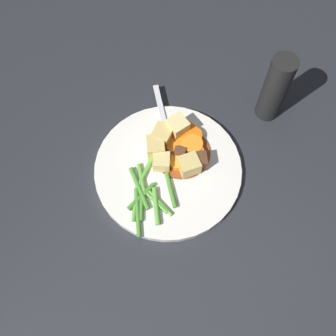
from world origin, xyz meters
TOP-DOWN VIEW (x-y plane):
  - ground_plane at (0.00, 0.00)m, footprint 3.00×3.00m
  - dinner_plate at (0.00, 0.00)m, footprint 0.25×0.25m
  - stew_sauce at (0.04, -0.01)m, footprint 0.10×0.10m
  - carrot_slice_0 at (0.07, -0.01)m, footprint 0.05×0.05m
  - carrot_slice_1 at (0.05, -0.03)m, footprint 0.03×0.03m
  - carrot_slice_2 at (0.08, 0.00)m, footprint 0.05×0.05m
  - carrot_slice_3 at (0.01, -0.01)m, footprint 0.03×0.03m
  - carrot_slice_4 at (0.06, -0.00)m, footprint 0.04×0.04m
  - carrot_slice_5 at (0.05, -0.02)m, footprint 0.04×0.04m
  - carrot_slice_6 at (0.04, 0.01)m, footprint 0.03×0.03m
  - potato_chunk_0 at (0.07, 0.01)m, footprint 0.04×0.04m
  - potato_chunk_1 at (-0.00, 0.01)m, footprint 0.04×0.04m
  - potato_chunk_2 at (0.05, 0.03)m, footprint 0.03×0.03m
  - potato_chunk_3 at (0.01, -0.03)m, footprint 0.05×0.04m
  - potato_chunk_4 at (0.02, 0.03)m, footprint 0.04×0.04m
  - meat_chunk_0 at (0.03, -0.04)m, footprint 0.04×0.04m
  - meat_chunk_1 at (0.03, -0.01)m, footprint 0.02×0.02m
  - green_bean_0 at (-0.09, 0.01)m, footprint 0.07×0.05m
  - green_bean_1 at (-0.08, 0.01)m, footprint 0.05×0.03m
  - green_bean_2 at (-0.04, 0.03)m, footprint 0.05×0.04m
  - green_bean_3 at (-0.06, -0.00)m, footprint 0.03×0.07m
  - green_bean_4 at (-0.08, 0.02)m, footprint 0.06×0.03m
  - green_bean_5 at (-0.07, 0.02)m, footprint 0.06×0.02m
  - green_bean_6 at (-0.02, 0.03)m, footprint 0.06×0.01m
  - green_bean_7 at (-0.04, -0.02)m, footprint 0.05×0.04m
  - green_bean_8 at (-0.06, 0.03)m, footprint 0.06×0.06m
  - green_bean_9 at (-0.07, -0.01)m, footprint 0.06×0.04m
  - green_bean_10 at (-0.06, -0.01)m, footprint 0.03×0.06m
  - fork at (0.07, 0.04)m, footprint 0.15×0.12m
  - pepper_mill at (0.19, -0.11)m, footprint 0.04×0.04m

SIDE VIEW (x-z plane):
  - ground_plane at x=0.00m, z-range 0.00..0.00m
  - dinner_plate at x=0.00m, z-range 0.00..0.01m
  - stew_sauce at x=0.04m, z-range 0.01..0.02m
  - fork at x=0.07m, z-range 0.01..0.02m
  - green_bean_10 at x=-0.06m, z-range 0.01..0.02m
  - green_bean_4 at x=-0.08m, z-range 0.01..0.02m
  - green_bean_3 at x=-0.06m, z-range 0.01..0.02m
  - green_bean_1 at x=-0.08m, z-range 0.01..0.02m
  - green_bean_2 at x=-0.04m, z-range 0.01..0.02m
  - green_bean_0 at x=-0.09m, z-range 0.01..0.02m
  - green_bean_6 at x=-0.02m, z-range 0.01..0.02m
  - green_bean_5 at x=-0.07m, z-range 0.01..0.02m
  - green_bean_7 at x=-0.04m, z-range 0.01..0.02m
  - green_bean_8 at x=-0.06m, z-range 0.01..0.02m
  - carrot_slice_2 at x=0.08m, z-range 0.01..0.02m
  - green_bean_9 at x=-0.07m, z-range 0.01..0.02m
  - carrot_slice_6 at x=0.04m, z-range 0.01..0.02m
  - carrot_slice_4 at x=0.06m, z-range 0.01..0.02m
  - carrot_slice_0 at x=0.07m, z-range 0.01..0.03m
  - carrot_slice_1 at x=0.05m, z-range 0.01..0.03m
  - carrot_slice_3 at x=0.01m, z-range 0.01..0.03m
  - carrot_slice_5 at x=0.05m, z-range 0.01..0.03m
  - meat_chunk_1 at x=0.03m, z-range 0.01..0.03m
  - potato_chunk_1 at x=0.00m, z-range 0.01..0.04m
  - meat_chunk_0 at x=0.03m, z-range 0.01..0.04m
  - potato_chunk_4 at x=0.02m, z-range 0.01..0.04m
  - potato_chunk_2 at x=0.05m, z-range 0.01..0.04m
  - potato_chunk_3 at x=0.01m, z-range 0.01..0.04m
  - potato_chunk_0 at x=0.07m, z-range 0.01..0.05m
  - pepper_mill at x=0.19m, z-range 0.00..0.14m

